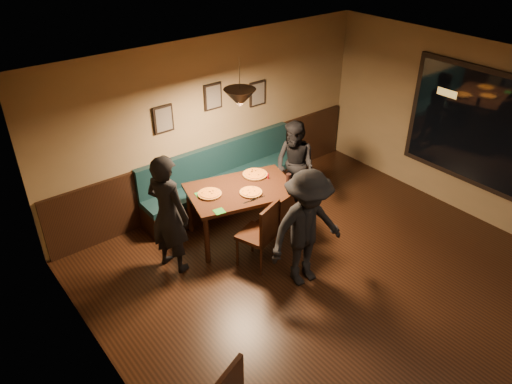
# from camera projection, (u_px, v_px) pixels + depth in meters

# --- Properties ---
(floor) EXTENTS (7.00, 7.00, 0.00)m
(floor) POSITION_uv_depth(u_px,v_px,m) (368.00, 306.00, 6.33)
(floor) COLOR black
(floor) RESTS_ON ground
(ceiling) EXTENTS (7.00, 7.00, 0.00)m
(ceiling) POSITION_uv_depth(u_px,v_px,m) (402.00, 101.00, 4.88)
(ceiling) COLOR silver
(ceiling) RESTS_ON ground
(wall_back) EXTENTS (6.00, 0.00, 6.00)m
(wall_back) POSITION_uv_depth(u_px,v_px,m) (213.00, 122.00, 7.96)
(wall_back) COLOR #8C704F
(wall_back) RESTS_ON ground
(wall_left) EXTENTS (0.00, 7.00, 7.00)m
(wall_left) POSITION_uv_depth(u_px,v_px,m) (147.00, 343.00, 4.02)
(wall_left) COLOR #8C704F
(wall_left) RESTS_ON ground
(wainscot) EXTENTS (5.88, 0.06, 1.00)m
(wainscot) POSITION_uv_depth(u_px,v_px,m) (216.00, 171.00, 8.41)
(wainscot) COLOR black
(wainscot) RESTS_ON ground
(booth_bench) EXTENTS (3.00, 0.60, 1.00)m
(booth_bench) POSITION_uv_depth(u_px,v_px,m) (225.00, 177.00, 8.23)
(booth_bench) COLOR #0F232D
(booth_bench) RESTS_ON ground
(window_frame) EXTENTS (0.06, 2.56, 1.86)m
(window_frame) POSITION_uv_depth(u_px,v_px,m) (483.00, 130.00, 7.46)
(window_frame) COLOR black
(window_frame) RESTS_ON wall_right
(window_glass) EXTENTS (0.00, 2.40, 2.40)m
(window_glass) POSITION_uv_depth(u_px,v_px,m) (482.00, 130.00, 7.44)
(window_glass) COLOR black
(window_glass) RESTS_ON wall_right
(picture_left) EXTENTS (0.32, 0.04, 0.42)m
(picture_left) POSITION_uv_depth(u_px,v_px,m) (163.00, 119.00, 7.31)
(picture_left) COLOR black
(picture_left) RESTS_ON wall_back
(picture_center) EXTENTS (0.32, 0.04, 0.42)m
(picture_center) POSITION_uv_depth(u_px,v_px,m) (213.00, 97.00, 7.71)
(picture_center) COLOR black
(picture_center) RESTS_ON wall_back
(picture_right) EXTENTS (0.32, 0.04, 0.42)m
(picture_right) POSITION_uv_depth(u_px,v_px,m) (257.00, 93.00, 8.26)
(picture_right) COLOR black
(picture_right) RESTS_ON wall_back
(pendant_lamp) EXTENTS (0.44, 0.44, 0.25)m
(pendant_lamp) POSITION_uv_depth(u_px,v_px,m) (240.00, 98.00, 6.51)
(pendant_lamp) COLOR black
(pendant_lamp) RESTS_ON ceiling
(dining_table) EXTENTS (1.77, 1.38, 0.84)m
(dining_table) POSITION_uv_depth(u_px,v_px,m) (242.00, 212.00, 7.46)
(dining_table) COLOR black
(dining_table) RESTS_ON floor
(chair_near_left) EXTENTS (0.59, 0.59, 1.05)m
(chair_near_left) POSITION_uv_depth(u_px,v_px,m) (257.00, 233.00, 6.82)
(chair_near_left) COLOR #321C0D
(chair_near_left) RESTS_ON floor
(chair_near_right) EXTENTS (0.53, 0.53, 1.01)m
(chair_near_right) POSITION_uv_depth(u_px,v_px,m) (277.00, 220.00, 7.14)
(chair_near_right) COLOR black
(chair_near_right) RESTS_ON floor
(diner_left) EXTENTS (0.62, 0.75, 1.77)m
(diner_left) POSITION_uv_depth(u_px,v_px,m) (168.00, 214.00, 6.58)
(diner_left) COLOR black
(diner_left) RESTS_ON floor
(diner_right) EXTENTS (0.66, 0.80, 1.52)m
(diner_right) POSITION_uv_depth(u_px,v_px,m) (295.00, 166.00, 8.04)
(diner_right) COLOR black
(diner_right) RESTS_ON floor
(diner_front) EXTENTS (1.16, 0.75, 1.70)m
(diner_front) POSITION_uv_depth(u_px,v_px,m) (307.00, 229.00, 6.35)
(diner_front) COLOR black
(diner_front) RESTS_ON floor
(pizza_a) EXTENTS (0.45, 0.45, 0.04)m
(pizza_a) POSITION_uv_depth(u_px,v_px,m) (210.00, 194.00, 7.08)
(pizza_a) COLOR #C57525
(pizza_a) RESTS_ON dining_table
(pizza_b) EXTENTS (0.40, 0.40, 0.04)m
(pizza_b) POSITION_uv_depth(u_px,v_px,m) (251.00, 192.00, 7.12)
(pizza_b) COLOR orange
(pizza_b) RESTS_ON dining_table
(pizza_c) EXTENTS (0.50, 0.50, 0.04)m
(pizza_c) POSITION_uv_depth(u_px,v_px,m) (255.00, 174.00, 7.58)
(pizza_c) COLOR #C85F25
(pizza_c) RESTS_ON dining_table
(soda_glass) EXTENTS (0.10, 0.10, 0.16)m
(soda_glass) POSITION_uv_depth(u_px,v_px,m) (289.00, 179.00, 7.34)
(soda_glass) COLOR black
(soda_glass) RESTS_ON dining_table
(tabasco_bottle) EXTENTS (0.03, 0.03, 0.11)m
(tabasco_bottle) POSITION_uv_depth(u_px,v_px,m) (268.00, 176.00, 7.48)
(tabasco_bottle) COLOR #970512
(tabasco_bottle) RESTS_ON dining_table
(napkin_a) EXTENTS (0.18, 0.18, 0.01)m
(napkin_a) POSITION_uv_depth(u_px,v_px,m) (201.00, 194.00, 7.10)
(napkin_a) COLOR #20792C
(napkin_a) RESTS_ON dining_table
(napkin_b) EXTENTS (0.16, 0.16, 0.01)m
(napkin_b) POSITION_uv_depth(u_px,v_px,m) (219.00, 211.00, 6.72)
(napkin_b) COLOR #1C691D
(napkin_b) RESTS_ON dining_table
(cutlery_set) EXTENTS (0.21, 0.06, 0.00)m
(cutlery_set) POSITION_uv_depth(u_px,v_px,m) (253.00, 200.00, 6.98)
(cutlery_set) COLOR silver
(cutlery_set) RESTS_ON dining_table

